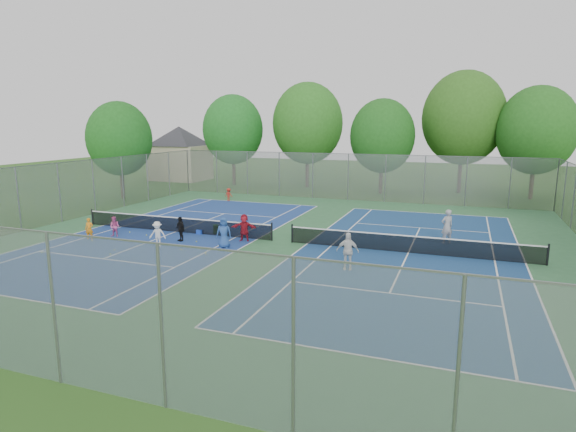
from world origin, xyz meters
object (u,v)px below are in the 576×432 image
object	(u,v)px
net_right	(409,245)
instructor	(447,227)
ball_crate	(200,232)
ball_hopper	(216,229)
net_left	(175,225)

from	to	relation	value
net_right	instructor	world-z (taller)	instructor
ball_crate	ball_hopper	distance (m)	0.96
ball_crate	ball_hopper	bearing A→B (deg)	27.30
net_left	instructor	world-z (taller)	instructor
net_left	ball_crate	size ratio (longest dim) A/B	39.73
net_right	ball_hopper	xyz separation A→B (m)	(-11.47, 0.46, -0.18)
net_right	ball_crate	distance (m)	12.32
net_left	ball_hopper	xyz separation A→B (m)	(2.53, 0.46, -0.18)
ball_crate	instructor	world-z (taller)	instructor
net_left	ball_crate	xyz separation A→B (m)	(1.68, 0.03, -0.32)
net_left	ball_hopper	size ratio (longest dim) A/B	23.42
net_left	ball_hopper	bearing A→B (deg)	10.42
ball_crate	ball_hopper	xyz separation A→B (m)	(0.84, 0.44, 0.14)
net_left	instructor	xyz separation A→B (m)	(15.73, 2.82, 0.51)
net_left	instructor	bearing A→B (deg)	10.18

